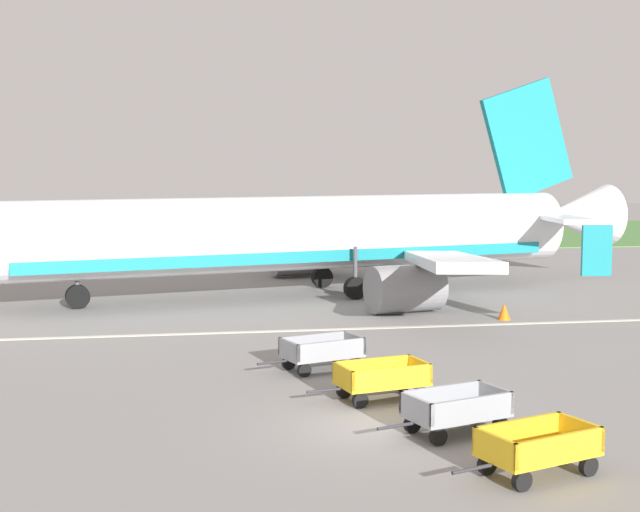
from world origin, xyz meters
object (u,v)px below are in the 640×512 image
(baggage_cart_second_in_row, at_px, (456,410))
(baggage_cart_third_in_row, at_px, (382,379))
(baggage_cart_nearest, at_px, (538,448))
(traffic_cone_near_plane, at_px, (504,311))
(baggage_cart_fourth_in_row, at_px, (322,352))
(airplane, at_px, (311,235))

(baggage_cart_second_in_row, distance_m, baggage_cart_third_in_row, 3.58)
(baggage_cart_nearest, xyz_separation_m, traffic_cone_near_plane, (6.19, 18.22, -0.25))
(baggage_cart_nearest, relative_size, baggage_cart_fourth_in_row, 1.00)
(baggage_cart_nearest, distance_m, baggage_cart_second_in_row, 3.24)
(baggage_cart_nearest, height_order, baggage_cart_third_in_row, same)
(airplane, height_order, baggage_cart_third_in_row, airplane)
(airplane, bearing_deg, baggage_cart_fourth_in_row, -97.53)
(baggage_cart_second_in_row, height_order, baggage_cart_third_in_row, same)
(baggage_cart_third_in_row, bearing_deg, traffic_cone_near_plane, 55.20)
(baggage_cart_fourth_in_row, height_order, traffic_cone_near_plane, baggage_cart_fourth_in_row)
(airplane, distance_m, baggage_cart_nearest, 26.78)
(baggage_cart_third_in_row, bearing_deg, baggage_cart_nearest, -73.61)
(airplane, height_order, baggage_cart_nearest, airplane)
(traffic_cone_near_plane, bearing_deg, airplane, 129.94)
(baggage_cart_nearest, bearing_deg, traffic_cone_near_plane, 71.23)
(traffic_cone_near_plane, bearing_deg, baggage_cart_fourth_in_row, -139.61)
(airplane, height_order, baggage_cart_fourth_in_row, airplane)
(airplane, height_order, baggage_cart_second_in_row, airplane)
(baggage_cart_fourth_in_row, bearing_deg, baggage_cart_nearest, -73.80)
(baggage_cart_fourth_in_row, bearing_deg, traffic_cone_near_plane, 40.39)
(baggage_cart_second_in_row, xyz_separation_m, baggage_cart_third_in_row, (-1.10, 3.40, 0.00))
(baggage_cart_nearest, distance_m, traffic_cone_near_plane, 19.25)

